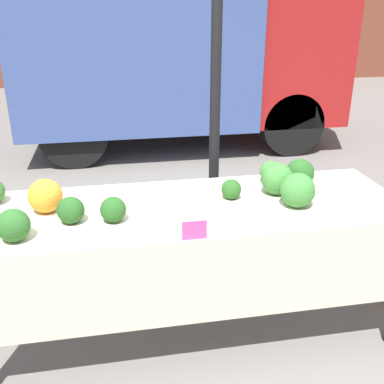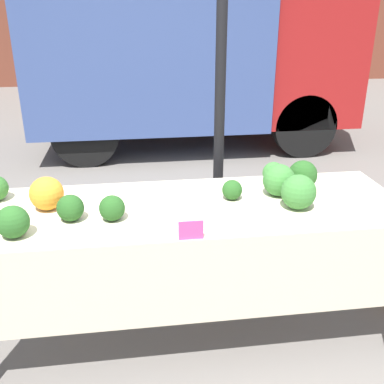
# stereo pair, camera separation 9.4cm
# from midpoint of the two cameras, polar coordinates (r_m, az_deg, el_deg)

# --- Properties ---
(ground_plane) EXTENTS (40.00, 40.00, 0.00)m
(ground_plane) POSITION_cam_midpoint_polar(r_m,az_deg,el_deg) (2.88, -0.97, -16.62)
(ground_plane) COLOR slate
(tent_pole) EXTENTS (0.07, 0.07, 2.26)m
(tent_pole) POSITION_cam_midpoint_polar(r_m,az_deg,el_deg) (3.04, 2.03, 9.41)
(tent_pole) COLOR black
(tent_pole) RESTS_ON ground_plane
(parked_truck) EXTENTS (4.10, 2.13, 2.80)m
(parked_truck) POSITION_cam_midpoint_polar(r_m,az_deg,el_deg) (6.26, -3.70, 19.53)
(parked_truck) COLOR #384C84
(parked_truck) RESTS_ON ground_plane
(market_table) EXTENTS (2.34, 0.78, 0.82)m
(market_table) POSITION_cam_midpoint_polar(r_m,az_deg,el_deg) (2.43, -0.84, -4.45)
(market_table) COLOR beige
(market_table) RESTS_ON ground_plane
(orange_cauliflower) EXTENTS (0.18, 0.18, 0.18)m
(orange_cauliflower) POSITION_cam_midpoint_polar(r_m,az_deg,el_deg) (2.48, -19.18, -0.48)
(orange_cauliflower) COLOR orange
(orange_cauliflower) RESTS_ON market_table
(broccoli_head_0) EXTENTS (0.19, 0.19, 0.19)m
(broccoli_head_0) POSITION_cam_midpoint_polar(r_m,az_deg,el_deg) (2.46, 12.21, 0.21)
(broccoli_head_0) COLOR #387533
(broccoli_head_0) RESTS_ON market_table
(broccoli_head_1) EXTENTS (0.11, 0.11, 0.11)m
(broccoli_head_1) POSITION_cam_midpoint_polar(r_m,az_deg,el_deg) (2.52, 3.95, 0.36)
(broccoli_head_1) COLOR #23511E
(broccoli_head_1) RESTS_ON market_table
(broccoli_head_2) EXTENTS (0.16, 0.16, 0.16)m
(broccoli_head_2) POSITION_cam_midpoint_polar(r_m,az_deg,el_deg) (2.24, -22.88, -3.93)
(broccoli_head_2) COLOR #285B23
(broccoli_head_2) RESTS_ON market_table
(broccoli_head_3) EXTENTS (0.13, 0.13, 0.13)m
(broccoli_head_3) POSITION_cam_midpoint_polar(r_m,az_deg,el_deg) (2.78, 9.00, 2.54)
(broccoli_head_3) COLOR #387533
(broccoli_head_3) RESTS_ON market_table
(broccoli_head_4) EXTENTS (0.17, 0.17, 0.17)m
(broccoli_head_4) POSITION_cam_midpoint_polar(r_m,az_deg,el_deg) (2.74, 12.58, 2.35)
(broccoli_head_4) COLOR #23511E
(broccoli_head_4) RESTS_ON market_table
(broccoli_head_5) EXTENTS (0.13, 0.13, 0.13)m
(broccoli_head_5) POSITION_cam_midpoint_polar(r_m,az_deg,el_deg) (2.29, -11.16, -2.21)
(broccoli_head_5) COLOR #23511E
(broccoli_head_5) RESTS_ON market_table
(broccoli_head_6) EXTENTS (0.18, 0.18, 0.18)m
(broccoli_head_6) POSITION_cam_midpoint_polar(r_m,az_deg,el_deg) (2.60, 9.75, 1.66)
(broccoli_head_6) COLOR #387533
(broccoli_head_6) RESTS_ON market_table
(broccoli_head_7) EXTENTS (0.14, 0.14, 0.14)m
(broccoli_head_7) POSITION_cam_midpoint_polar(r_m,az_deg,el_deg) (2.33, -16.27, -2.24)
(broccoli_head_7) COLOR #23511E
(broccoli_head_7) RESTS_ON market_table
(price_sign) EXTENTS (0.12, 0.01, 0.10)m
(price_sign) POSITION_cam_midpoint_polar(r_m,az_deg,el_deg) (2.09, -0.98, -4.89)
(price_sign) COLOR #EF4793
(price_sign) RESTS_ON market_table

